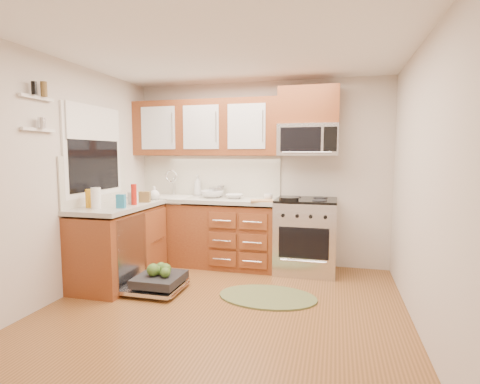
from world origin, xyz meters
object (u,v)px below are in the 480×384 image
(range, at_px, (306,235))
(paper_towel_roll, at_px, (96,198))
(stock_pot, at_px, (217,192))
(bowl_b, at_px, (212,194))
(cutting_board, at_px, (262,201))
(rug, at_px, (268,297))
(sink, at_px, (167,205))
(skillet, at_px, (289,199))
(microwave, at_px, (308,140))
(upper_cabinets, at_px, (205,128))
(cup, at_px, (268,197))
(bowl_a, at_px, (234,196))
(dishwasher, at_px, (156,283))

(range, bearing_deg, paper_towel_roll, -150.05)
(stock_pot, bearing_deg, paper_towel_roll, -123.04)
(bowl_b, bearing_deg, cutting_board, -18.38)
(rug, height_order, paper_towel_roll, paper_towel_roll)
(sink, distance_m, bowl_b, 0.68)
(sink, distance_m, stock_pot, 0.73)
(cutting_board, bearing_deg, paper_towel_roll, -147.57)
(skillet, bearing_deg, microwave, 62.60)
(upper_cabinets, relative_size, paper_towel_roll, 8.89)
(rug, distance_m, cup, 1.35)
(bowl_a, height_order, cup, cup)
(paper_towel_roll, xyz_separation_m, cup, (1.70, 1.18, -0.07))
(microwave, bearing_deg, skillet, -117.40)
(stock_pot, height_order, cutting_board, stock_pot)
(dishwasher, xyz_separation_m, stock_pot, (0.29, 1.30, 0.89))
(dishwasher, relative_size, stock_pot, 3.17)
(range, xyz_separation_m, microwave, (0.00, 0.12, 1.23))
(dishwasher, distance_m, skillet, 1.83)
(stock_pot, bearing_deg, cup, -17.49)
(upper_cabinets, height_order, range, upper_cabinets)
(upper_cabinets, relative_size, cup, 18.39)
(stock_pot, bearing_deg, bowl_b, -101.54)
(cutting_board, bearing_deg, bowl_a, 151.54)
(range, relative_size, rug, 0.91)
(dishwasher, distance_m, cutting_board, 1.60)
(skillet, height_order, stock_pot, stock_pot)
(skillet, xyz_separation_m, bowl_a, (-0.77, 0.27, -0.02))
(range, distance_m, paper_towel_roll, 2.58)
(paper_towel_roll, bearing_deg, cup, 34.85)
(bowl_b, xyz_separation_m, cup, (0.80, -0.11, -0.00))
(dishwasher, relative_size, paper_towel_roll, 3.04)
(dishwasher, relative_size, rug, 0.67)
(dishwasher, xyz_separation_m, cup, (1.06, 1.06, 0.87))
(stock_pot, relative_size, cup, 1.98)
(microwave, height_order, skillet, microwave)
(upper_cabinets, height_order, paper_towel_roll, upper_cabinets)
(upper_cabinets, distance_m, stock_pot, 0.90)
(bowl_b, bearing_deg, bowl_a, -2.92)
(microwave, relative_size, stock_pot, 3.44)
(upper_cabinets, xyz_separation_m, dishwasher, (-0.13, -1.27, -1.77))
(cutting_board, height_order, cup, cup)
(dishwasher, xyz_separation_m, bowl_a, (0.58, 1.15, 0.85))
(dishwasher, distance_m, paper_towel_roll, 1.14)
(microwave, distance_m, cup, 0.90)
(paper_towel_roll, relative_size, bowl_b, 0.75)
(microwave, xyz_separation_m, bowl_a, (-0.96, -0.10, -0.75))
(rug, bearing_deg, cup, 100.18)
(dishwasher, height_order, cup, cup)
(paper_towel_roll, relative_size, bowl_a, 0.99)
(sink, bearing_deg, range, 0.30)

